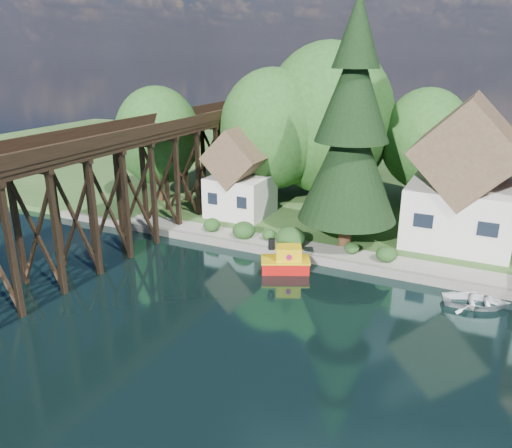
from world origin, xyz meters
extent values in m
plane|color=black|center=(0.00, 0.00, 0.00)|extent=(140.00, 140.00, 0.00)
cube|color=#2C4E1F|center=(0.00, 34.00, 0.25)|extent=(140.00, 52.00, 0.50)
cube|color=slate|center=(4.00, 8.00, 0.31)|extent=(60.00, 0.40, 0.62)
cube|color=gray|center=(6.00, 9.30, 0.53)|extent=(50.00, 2.60, 0.06)
cube|color=black|center=(-16.00, -3.20, 4.00)|extent=(4.00, 0.36, 8.00)
cube|color=black|center=(-16.00, 0.00, 4.00)|extent=(4.00, 0.36, 8.00)
cube|color=black|center=(-16.00, 3.20, 4.00)|extent=(4.00, 0.36, 8.00)
cube|color=black|center=(-16.00, 6.40, 4.00)|extent=(4.00, 0.36, 8.00)
cube|color=black|center=(-16.00, 9.60, 4.00)|extent=(4.00, 0.36, 8.00)
cube|color=black|center=(-16.00, 12.80, 4.00)|extent=(4.00, 0.36, 8.00)
cube|color=black|center=(-16.00, 16.00, 4.00)|extent=(4.00, 0.36, 8.00)
cube|color=black|center=(-16.00, 19.20, 4.00)|extent=(4.00, 0.36, 8.00)
cube|color=black|center=(-16.00, 22.40, 4.00)|extent=(4.00, 0.36, 8.00)
cube|color=black|center=(-16.00, 25.60, 4.00)|extent=(4.00, 0.36, 8.00)
cube|color=black|center=(-17.75, 6.00, 8.05)|extent=(0.35, 44.00, 0.35)
cube|color=black|center=(-14.25, 6.00, 8.05)|extent=(0.35, 44.00, 0.35)
cube|color=black|center=(-16.00, 6.00, 8.35)|extent=(4.00, 44.00, 0.30)
cube|color=black|center=(-18.00, 6.00, 8.90)|extent=(0.12, 44.00, 0.80)
cube|color=black|center=(-14.00, 6.00, 8.90)|extent=(0.12, 44.00, 0.80)
cube|color=silver|center=(7.00, 16.00, 2.75)|extent=(7.50, 8.00, 4.50)
cube|color=#4A3427|center=(7.00, 16.00, 7.70)|extent=(7.64, 8.64, 7.64)
cube|color=black|center=(4.90, 11.96, 2.98)|extent=(1.35, 0.08, 1.00)
cube|color=black|center=(9.10, 11.96, 2.98)|extent=(1.35, 0.08, 1.00)
cube|color=silver|center=(-11.00, 14.50, 2.25)|extent=(5.00, 5.00, 3.50)
cube|color=#4A3427|center=(-11.00, 14.50, 5.80)|extent=(5.09, 5.40, 5.09)
cube|color=black|center=(-12.40, 11.96, 2.43)|extent=(0.90, 0.08, 1.00)
cube|color=black|center=(-9.60, 11.96, 2.43)|extent=(0.90, 0.08, 1.00)
cylinder|color=#382314|center=(-10.00, 19.00, 2.75)|extent=(0.50, 0.50, 4.50)
ellipsoid|color=#22491A|center=(-10.00, 19.00, 7.50)|extent=(4.40, 4.40, 5.06)
cylinder|color=#382314|center=(-6.00, 23.00, 2.98)|extent=(0.50, 0.50, 4.95)
ellipsoid|color=#22491A|center=(-6.00, 23.00, 8.20)|extent=(5.00, 5.00, 5.75)
cylinder|color=#382314|center=(3.00, 24.00, 2.52)|extent=(0.50, 0.50, 4.05)
ellipsoid|color=#22491A|center=(3.00, 24.00, 6.80)|extent=(4.00, 4.00, 4.60)
cylinder|color=#382314|center=(-20.00, 15.00, 2.52)|extent=(0.50, 0.50, 4.05)
ellipsoid|color=#22491A|center=(-20.00, 15.00, 6.80)|extent=(4.00, 4.00, 4.60)
ellipsoid|color=#173C15|center=(-8.00, 9.20, 1.27)|extent=(1.98, 1.98, 1.53)
ellipsoid|color=#173C15|center=(-6.00, 9.50, 1.09)|extent=(1.54, 1.54, 1.19)
ellipsoid|color=#173C15|center=(-4.00, 9.00, 1.35)|extent=(2.20, 2.20, 1.70)
ellipsoid|color=#173C15|center=(-11.00, 9.40, 1.18)|extent=(1.76, 1.76, 1.36)
ellipsoid|color=#173C15|center=(0.50, 9.60, 1.09)|extent=(1.54, 1.54, 1.19)
ellipsoid|color=#173C15|center=(3.00, 9.30, 1.18)|extent=(1.76, 1.76, 1.36)
cylinder|color=#382314|center=(-0.45, 11.10, 2.13)|extent=(0.98, 0.98, 3.26)
cone|color=black|center=(-0.45, 11.10, 7.02)|extent=(7.17, 7.17, 8.69)
cone|color=black|center=(-0.45, 11.10, 11.90)|extent=(5.21, 5.21, 7.06)
cone|color=black|center=(-0.45, 11.10, 15.70)|extent=(3.26, 3.26, 4.89)
cube|color=#B00E0B|center=(-3.13, 5.92, 0.37)|extent=(3.63, 2.90, 0.85)
cube|color=gold|center=(-3.13, 5.92, 0.83)|extent=(3.77, 3.04, 0.11)
cube|color=gold|center=(-2.93, 6.01, 1.28)|extent=(2.09, 1.88, 1.07)
cylinder|color=black|center=(-4.00, 5.51, 1.98)|extent=(0.47, 0.47, 0.75)
cylinder|color=#990B4C|center=(-2.65, 5.41, 1.28)|extent=(0.38, 0.24, 0.38)
cylinder|color=#990B4C|center=(-3.21, 6.61, 1.28)|extent=(0.38, 0.24, 0.38)
cylinder|color=#990B4C|center=(-2.16, 6.37, 1.28)|extent=(0.24, 0.38, 0.38)
imported|color=white|center=(9.04, 6.19, 0.40)|extent=(4.36, 3.53, 0.80)
camera|label=1|loc=(8.70, -23.32, 14.38)|focal=35.00mm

